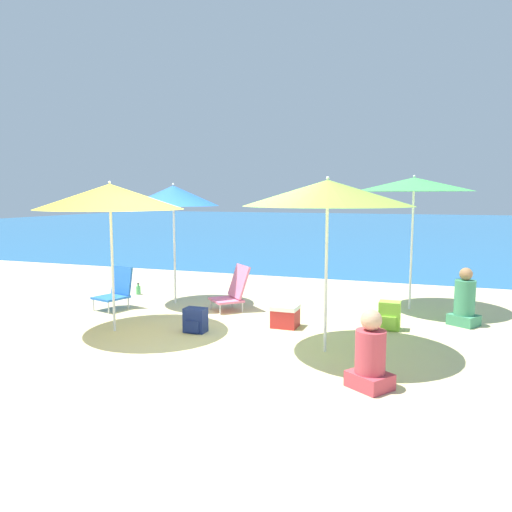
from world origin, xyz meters
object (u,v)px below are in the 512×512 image
Objects in this scene: person_seated_near at (370,356)px; water_bottle at (138,290)px; backpack_navy at (195,320)px; person_seated_far at (465,302)px; beach_chair_pink at (233,290)px; backpack_lime at (389,316)px; beach_umbrella_yellow at (110,197)px; cooler_box at (285,316)px; beach_umbrella_lime at (328,193)px; beach_umbrella_blue at (173,196)px; beach_umbrella_green at (414,185)px; beach_chair_blue at (116,289)px.

water_bottle is at bearing 90.15° from person_seated_near.
person_seated_far is at bearing 25.17° from backpack_navy.
backpack_navy reaches higher than water_bottle.
beach_chair_pink is at bearing 90.64° from backpack_navy.
backpack_navy is 0.84× the size of backpack_lime.
backpack_navy is at bearing 16.38° from beach_umbrella_yellow.
backpack_lime is 1.84× the size of water_bottle.
person_seated_far is at bearing 21.70° from cooler_box.
water_bottle is (-4.13, 2.28, -1.85)m from beach_umbrella_lime.
water_bottle is at bearing 156.62° from beach_umbrella_blue.
beach_umbrella_green is at bearing 65.92° from beach_chair_pink.
beach_chair_pink is at bearing 171.73° from backpack_lime.
beach_chair_blue is at bearing 124.07° from beach_umbrella_yellow.
beach_umbrella_blue is 2.79× the size of beach_chair_pink.
person_seated_far is at bearing 23.18° from beach_umbrella_yellow.
beach_chair_pink is 2.21× the size of backpack_navy.
beach_umbrella_green is 5.50× the size of backpack_lime.
person_seated_far is at bearing 31.16° from backpack_lime.
backpack_navy is (1.91, -0.87, -0.16)m from beach_chair_blue.
beach_umbrella_green reaches higher than backpack_lime.
person_seated_far is 2.11× the size of backpack_lime.
beach_chair_blue reaches higher than cooler_box.
cooler_box is at bearing -21.68° from water_bottle.
beach_umbrella_green is 1.06× the size of beach_umbrella_blue.
beach_umbrella_yellow is at bearing -76.98° from beach_chair_pink.
beach_umbrella_lime is 2.27m from backpack_lime.
beach_umbrella_lime is 5.07m from water_bottle.
beach_chair_blue is 2.05× the size of backpack_navy.
backpack_lime is 1.49m from cooler_box.
water_bottle is at bearing 118.36° from person_seated_far.
beach_chair_blue is at bearing -136.32° from beach_umbrella_blue.
beach_umbrella_lime reaches higher than backpack_navy.
beach_umbrella_yellow is 6.13× the size of backpack_navy.
person_seated_near is (-0.20, -3.75, -1.75)m from beach_umbrella_green.
beach_umbrella_green is 2.79× the size of person_seated_near.
beach_umbrella_lime is at bearing -28.89° from water_bottle.
beach_umbrella_green reaches higher than beach_chair_pink.
beach_umbrella_green is at bearing 36.19° from beach_umbrella_yellow.
beach_umbrella_blue is 5.20× the size of backpack_lime.
beach_umbrella_blue is 1.95m from beach_chair_pink.
beach_umbrella_blue reaches higher than beach_chair_blue.
cooler_box is at bearing 12.13° from beach_chair_blue.
person_seated_near reaches higher than backpack_lime.
person_seated_far is 3.94m from backpack_navy.
beach_chair_pink is 1.86× the size of backpack_lime.
beach_chair_pink reaches higher than backpack_lime.
beach_umbrella_blue is 1.00× the size of beach_umbrella_yellow.
beach_umbrella_green reaches higher than cooler_box.
beach_umbrella_blue is at bearing -23.38° from water_bottle.
beach_umbrella_yellow is 9.50× the size of water_bottle.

